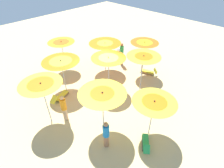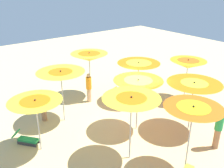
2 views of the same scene
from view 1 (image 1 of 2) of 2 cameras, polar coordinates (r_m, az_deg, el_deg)
name	(u,v)px [view 1 (image 1 of 2)]	position (r m, az deg, el deg)	size (l,w,h in m)	color
ground	(104,93)	(11.63, -2.56, -2.82)	(37.30, 37.30, 0.04)	#D1B57F
beach_umbrella_0	(154,104)	(8.10, 13.33, -6.42)	(2.00, 2.00, 2.21)	#B2B2B7
beach_umbrella_1	(143,59)	(10.70, 10.06, 7.87)	(2.03, 2.03, 2.57)	#B2B2B7
beach_umbrella_2	(144,45)	(12.52, 10.33, 12.25)	(1.91, 1.91, 2.55)	#B2B2B7
beach_umbrella_3	(102,97)	(7.87, -3.09, -4.08)	(2.16, 2.16, 2.52)	#B2B2B7
beach_umbrella_4	(108,60)	(10.72, -1.13, 7.76)	(2.10, 2.10, 2.40)	#B2B2B7
beach_umbrella_5	(105,45)	(12.85, -2.26, 12.30)	(2.29, 2.29, 2.30)	#B2B2B7
beach_umbrella_6	(42,87)	(8.94, -21.70, -0.96)	(2.02, 2.02, 2.57)	#B2B2B7
beach_umbrella_7	(61,64)	(11.14, -16.01, 6.35)	(2.26, 2.26, 2.24)	#B2B2B7
beach_umbrella_8	(62,45)	(13.48, -15.89, 12.07)	(1.91, 1.91, 2.32)	#B2B2B7
lounger_0	(146,143)	(8.91, 10.78, -18.11)	(1.06, 0.92, 0.57)	#333338
lounger_1	(61,96)	(11.46, -16.21, -3.80)	(1.44, 0.78, 0.58)	olive
lounger_2	(148,72)	(13.54, 11.61, 3.90)	(0.64, 1.24, 0.59)	olive
beachgoer_0	(64,108)	(9.67, -15.20, -7.37)	(0.30, 0.30, 1.63)	#D8A87F
beachgoer_1	(106,134)	(8.26, -1.92, -15.83)	(0.30, 0.30, 1.60)	#A3704C
beachgoer_2	(122,54)	(14.13, 3.11, 9.74)	(0.30, 0.30, 1.83)	#A3704C
beach_ball	(118,50)	(16.58, 2.08, 10.96)	(0.31, 0.31, 0.31)	white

